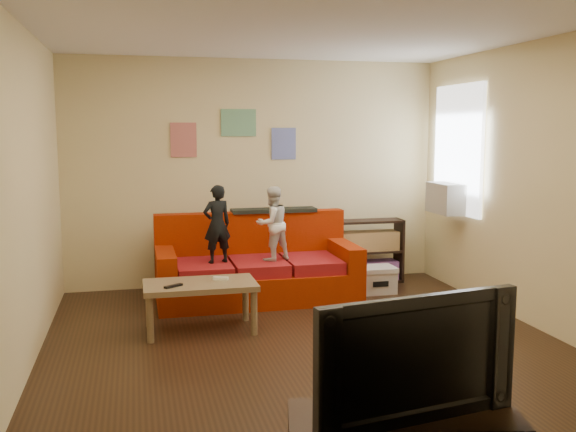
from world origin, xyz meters
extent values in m
cube|color=#331F10|center=(0.00, 0.00, -0.01)|extent=(4.50, 5.00, 0.01)
cube|color=white|center=(0.00, 0.00, 2.71)|extent=(4.50, 5.00, 0.01)
cube|color=beige|center=(0.00, 2.50, 1.35)|extent=(4.50, 0.01, 2.70)
cube|color=beige|center=(0.00, -2.50, 1.35)|extent=(4.50, 0.01, 2.70)
cube|color=beige|center=(-2.25, 0.00, 1.35)|extent=(0.01, 5.00, 2.70)
cube|color=beige|center=(2.25, 0.00, 1.35)|extent=(0.01, 5.00, 2.70)
cube|color=#9B2202|center=(-0.13, 1.70, 0.16)|extent=(2.19, 0.99, 0.33)
cube|color=#9B2202|center=(-0.13, 2.09, 0.63)|extent=(2.19, 0.20, 0.60)
cube|color=#9B2202|center=(-1.13, 1.70, 0.47)|extent=(0.20, 0.99, 0.27)
cube|color=#9B2202|center=(0.86, 1.70, 0.47)|extent=(0.20, 0.99, 0.27)
cube|color=maroon|center=(-0.73, 1.62, 0.39)|extent=(0.57, 0.74, 0.13)
cube|color=maroon|center=(-0.13, 1.62, 0.39)|extent=(0.57, 0.74, 0.13)
cube|color=maroon|center=(0.47, 1.62, 0.39)|extent=(0.57, 0.74, 0.13)
cube|color=black|center=(0.14, 2.09, 0.94)|extent=(0.99, 0.24, 0.04)
imported|color=black|center=(-0.58, 1.60, 0.88)|extent=(0.34, 0.27, 0.83)
imported|color=white|center=(0.02, 1.60, 0.86)|extent=(0.48, 0.43, 0.80)
cube|color=olive|center=(-0.86, 0.72, 0.44)|extent=(1.03, 0.57, 0.05)
cylinder|color=olive|center=(-1.32, 0.49, 0.21)|extent=(0.06, 0.06, 0.41)
cylinder|color=olive|center=(-0.39, 0.49, 0.21)|extent=(0.06, 0.06, 0.41)
cylinder|color=olive|center=(-1.32, 0.96, 0.21)|extent=(0.06, 0.06, 0.41)
cylinder|color=olive|center=(-0.39, 0.96, 0.21)|extent=(0.06, 0.06, 0.41)
cube|color=black|center=(-1.11, 0.60, 0.48)|extent=(0.18, 0.14, 0.02)
cube|color=white|center=(-0.66, 0.77, 0.48)|extent=(0.15, 0.08, 0.03)
cube|color=black|center=(0.82, 2.19, 0.39)|extent=(0.03, 0.29, 0.77)
cube|color=black|center=(1.75, 2.19, 0.39)|extent=(0.03, 0.29, 0.77)
cube|color=black|center=(1.28, 2.19, 0.01)|extent=(0.97, 0.29, 0.03)
cube|color=black|center=(1.28, 2.19, 0.76)|extent=(0.97, 0.29, 0.03)
cube|color=black|center=(1.28, 2.19, 0.39)|extent=(0.91, 0.29, 0.02)
cube|color=#6F3F8C|center=(1.28, 2.19, 0.15)|extent=(0.85, 0.24, 0.23)
cube|color=olive|center=(1.28, 2.19, 0.52)|extent=(0.85, 0.24, 0.23)
cube|color=white|center=(2.22, 1.65, 1.64)|extent=(0.04, 1.08, 1.48)
cube|color=#B7B2A3|center=(2.10, 1.65, 1.08)|extent=(0.28, 0.55, 0.35)
cube|color=#D87266|center=(-0.85, 2.48, 1.75)|extent=(0.30, 0.01, 0.40)
cube|color=#72B27F|center=(-0.20, 2.48, 1.95)|extent=(0.42, 0.01, 0.32)
cube|color=#727FCC|center=(0.35, 2.48, 1.70)|extent=(0.30, 0.01, 0.38)
cube|color=silver|center=(1.25, 1.69, 0.13)|extent=(0.42, 0.31, 0.25)
cube|color=silver|center=(1.25, 1.69, 0.28)|extent=(0.44, 0.33, 0.05)
cube|color=black|center=(1.25, 1.53, 0.14)|extent=(0.19, 0.00, 0.06)
imported|color=black|center=(-0.12, -2.25, 0.76)|extent=(1.13, 0.33, 0.64)
sphere|color=silver|center=(0.37, 1.42, 0.05)|extent=(0.13, 0.13, 0.10)
camera|label=1|loc=(-1.41, -5.11, 1.87)|focal=40.00mm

